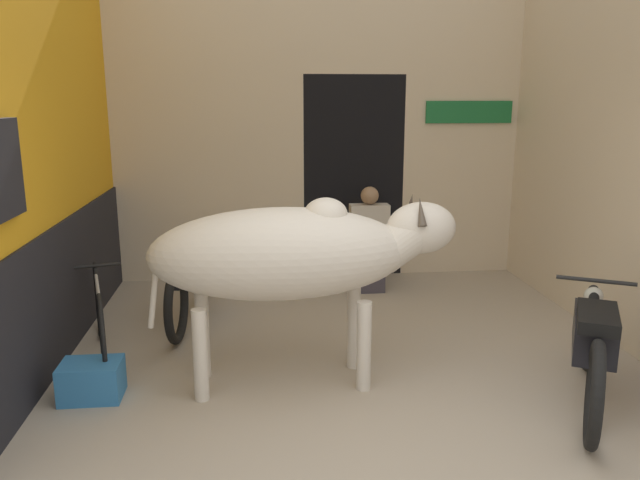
{
  "coord_description": "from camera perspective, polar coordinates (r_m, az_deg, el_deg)",
  "views": [
    {
      "loc": [
        -0.79,
        -3.24,
        2.19
      ],
      "look_at": [
        -0.24,
        1.9,
        1.0
      ],
      "focal_mm": 35.0,
      "sensor_mm": 36.0,
      "label": 1
    }
  ],
  "objects": [
    {
      "name": "motorcycle_near",
      "position": [
        4.95,
        23.72,
        -8.64
      ],
      "size": [
        0.99,
        1.77,
        0.81
      ],
      "color": "black",
      "rests_on": "ground_plane"
    },
    {
      "name": "wall_back_with_doorway",
      "position": [
        7.8,
        0.95,
        9.76
      ],
      "size": [
        4.87,
        0.93,
        4.13
      ],
      "color": "beige",
      "rests_on": "ground_plane"
    },
    {
      "name": "bicycle",
      "position": [
        5.71,
        -19.49,
        -6.52
      ],
      "size": [
        0.56,
        1.65,
        0.71
      ],
      "color": "black",
      "rests_on": "ground_plane"
    },
    {
      "name": "crate",
      "position": [
        5.03,
        -20.16,
        -11.95
      ],
      "size": [
        0.44,
        0.32,
        0.28
      ],
      "color": "teal",
      "rests_on": "ground_plane"
    },
    {
      "name": "motorcycle_far",
      "position": [
        6.34,
        -11.77,
        -3.13
      ],
      "size": [
        0.58,
        1.94,
        0.81
      ],
      "color": "black",
      "rests_on": "ground_plane"
    },
    {
      "name": "wall_left_shopfront",
      "position": [
        5.62,
        -24.36,
        9.88
      ],
      "size": [
        0.25,
        4.23,
        4.13
      ],
      "color": "orange",
      "rests_on": "ground_plane"
    },
    {
      "name": "ground_plane",
      "position": [
        3.99,
        6.8,
        -20.41
      ],
      "size": [
        30.0,
        30.0,
        0.0
      ],
      "primitive_type": "plane",
      "color": "tan"
    },
    {
      "name": "cow",
      "position": [
        4.69,
        -2.4,
        -1.23
      ],
      "size": [
        2.36,
        0.81,
        1.47
      ],
      "color": "beige",
      "rests_on": "ground_plane"
    },
    {
      "name": "shopkeeper_seated",
      "position": [
        7.15,
        4.57,
        0.34
      ],
      "size": [
        0.45,
        0.33,
        1.2
      ],
      "color": "#3D3842",
      "rests_on": "ground_plane"
    },
    {
      "name": "wall_right_with_door",
      "position": [
        6.26,
        26.32,
        10.23
      ],
      "size": [
        0.22,
        4.23,
        4.13
      ],
      "color": "beige",
      "rests_on": "ground_plane"
    },
    {
      "name": "plastic_stool",
      "position": [
        7.4,
        2.3,
        -2.18
      ],
      "size": [
        0.32,
        0.32,
        0.48
      ],
      "color": "#2856B2",
      "rests_on": "ground_plane"
    }
  ]
}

